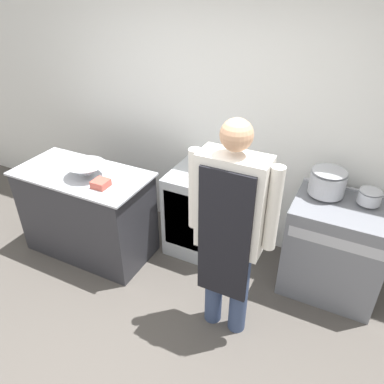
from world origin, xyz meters
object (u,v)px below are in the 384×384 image
(person_cook, at_px, (230,224))
(stock_pot, at_px, (328,181))
(plastic_tub, at_px, (101,184))
(sauce_pot, at_px, (370,196))
(fridge_unit, at_px, (201,211))
(mixing_bowl, at_px, (87,170))
(stove, at_px, (334,248))

(person_cook, xyz_separation_m, stock_pot, (0.51, 0.92, 0.00))
(person_cook, relative_size, stock_pot, 6.04)
(plastic_tub, height_order, sauce_pot, sauce_pot)
(plastic_tub, distance_m, stock_pot, 1.93)
(fridge_unit, height_order, person_cook, person_cook)
(mixing_bowl, xyz_separation_m, sauce_pot, (2.34, 0.66, 0.01))
(person_cook, distance_m, plastic_tub, 1.28)
(stock_pot, bearing_deg, plastic_tub, -156.93)
(mixing_bowl, relative_size, plastic_tub, 2.61)
(mixing_bowl, bearing_deg, sauce_pot, 15.79)
(person_cook, distance_m, sauce_pot, 1.25)
(plastic_tub, bearing_deg, fridge_unit, 45.61)
(stock_pot, bearing_deg, sauce_pot, -0.00)
(person_cook, xyz_separation_m, mixing_bowl, (-1.50, 0.26, -0.06))
(fridge_unit, bearing_deg, sauce_pot, 3.44)
(mixing_bowl, bearing_deg, stove, 14.25)
(person_cook, bearing_deg, plastic_tub, 172.63)
(fridge_unit, bearing_deg, mixing_bowl, -146.99)
(sauce_pot, bearing_deg, plastic_tub, -160.31)
(fridge_unit, relative_size, stock_pot, 2.95)
(person_cook, bearing_deg, sauce_pot, 47.47)
(sauce_pot, bearing_deg, person_cook, -132.53)
(stove, height_order, stock_pot, stock_pot)
(fridge_unit, relative_size, person_cook, 0.49)
(plastic_tub, xyz_separation_m, stock_pot, (1.78, 0.76, 0.09))
(stove, bearing_deg, stock_pot, 148.89)
(fridge_unit, relative_size, mixing_bowl, 2.48)
(mixing_bowl, distance_m, sauce_pot, 2.44)
(mixing_bowl, xyz_separation_m, stock_pot, (2.01, 0.66, 0.06))
(person_cook, bearing_deg, stove, 49.85)
(sauce_pot, bearing_deg, mixing_bowl, -164.21)
(person_cook, relative_size, mixing_bowl, 5.09)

